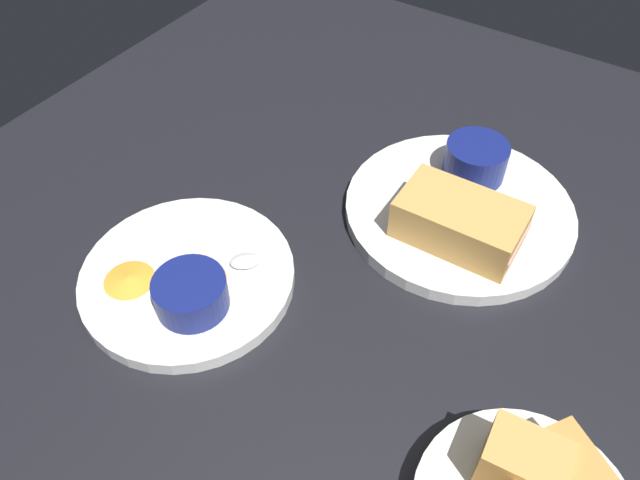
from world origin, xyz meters
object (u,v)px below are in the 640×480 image
object	(u,v)px
spoon_by_gravy_ramekin	(233,263)
plate_sandwich_main	(459,211)
spoon_by_dark_ramekin	(473,205)
ramekin_dark_sauce	(476,159)
ramekin_light_gravy	(191,293)
sandwich_half_near	(460,221)
plate_chips_companion	(188,277)

from	to	relation	value
spoon_by_gravy_ramekin	plate_sandwich_main	bearing A→B (deg)	-127.29
plate_sandwich_main	spoon_by_dark_ramekin	size ratio (longest dim) A/B	2.72
ramekin_dark_sauce	ramekin_light_gravy	distance (cm)	36.30
ramekin_dark_sauce	spoon_by_gravy_ramekin	distance (cm)	30.87
sandwich_half_near	plate_chips_companion	world-z (taller)	sandwich_half_near
sandwich_half_near	ramekin_dark_sauce	world-z (taller)	sandwich_half_near
ramekin_dark_sauce	spoon_by_dark_ramekin	world-z (taller)	ramekin_dark_sauce
plate_sandwich_main	sandwich_half_near	size ratio (longest dim) A/B	1.94
ramekin_light_gravy	spoon_by_gravy_ramekin	distance (cm)	6.30
sandwich_half_near	spoon_by_dark_ramekin	bearing A→B (deg)	-86.57
ramekin_dark_sauce	ramekin_light_gravy	bearing A→B (deg)	65.40
spoon_by_dark_ramekin	plate_chips_companion	size ratio (longest dim) A/B	0.43
plate_sandwich_main	ramekin_dark_sauce	world-z (taller)	ramekin_dark_sauce
spoon_by_gravy_ramekin	ramekin_dark_sauce	bearing A→B (deg)	-119.20
spoon_by_gravy_ramekin	spoon_by_dark_ramekin	bearing A→B (deg)	-128.76
ramekin_dark_sauce	plate_chips_companion	distance (cm)	35.55
plate_chips_companion	spoon_by_gravy_ramekin	size ratio (longest dim) A/B	2.74
plate_sandwich_main	spoon_by_dark_ramekin	distance (cm)	1.86
ramekin_dark_sauce	spoon_by_gravy_ramekin	bearing A→B (deg)	60.80
plate_sandwich_main	plate_chips_companion	bearing A→B (deg)	51.44
spoon_by_dark_ramekin	spoon_by_gravy_ramekin	distance (cm)	27.84
sandwich_half_near	ramekin_light_gravy	xyz separation A→B (cm)	(17.82, 22.58, -0.51)
ramekin_dark_sauce	spoon_by_dark_ramekin	distance (cm)	6.05
ramekin_dark_sauce	ramekin_light_gravy	xyz separation A→B (cm)	(15.11, 33.00, -0.45)
sandwich_half_near	ramekin_light_gravy	world-z (taller)	sandwich_half_near
plate_sandwich_main	ramekin_light_gravy	distance (cm)	31.80
spoon_by_dark_ramekin	plate_chips_companion	xyz separation A→B (cm)	(20.84, 25.04, -1.16)
plate_chips_companion	ramekin_light_gravy	bearing A→B (deg)	140.19
spoon_by_dark_ramekin	plate_chips_companion	world-z (taller)	spoon_by_dark_ramekin
plate_chips_companion	spoon_by_gravy_ramekin	xyz separation A→B (cm)	(-3.41, -3.33, 1.16)
ramekin_dark_sauce	ramekin_light_gravy	world-z (taller)	ramekin_dark_sauce
sandwich_half_near	plate_chips_companion	xyz separation A→B (cm)	(21.15, 19.80, -3.20)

